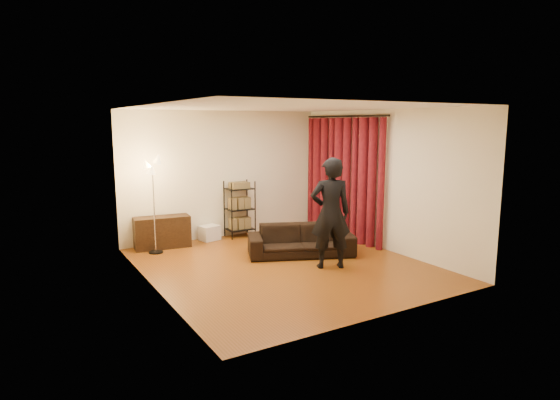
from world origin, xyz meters
TOP-DOWN VIEW (x-y plane):
  - floor at (0.00, 0.00)m, footprint 5.00×5.00m
  - ceiling at (0.00, 0.00)m, footprint 5.00×5.00m
  - wall_back at (0.00, 2.50)m, footprint 5.00×0.00m
  - wall_front at (0.00, -2.50)m, footprint 5.00×0.00m
  - wall_left at (-2.25, 0.00)m, footprint 0.00×5.00m
  - wall_right at (2.25, 0.00)m, footprint 0.00×5.00m
  - curtain_rod at (2.15, 1.12)m, footprint 0.04×2.65m
  - curtain at (2.13, 1.12)m, footprint 0.22×2.65m
  - sofa at (0.60, 0.38)m, footprint 2.09×1.45m
  - person at (0.62, -0.49)m, footprint 0.81×0.69m
  - media_cabinet at (-1.47, 2.23)m, footprint 1.11×0.52m
  - storage_boxes at (-0.44, 2.31)m, footprint 0.44×0.37m
  - wire_shelf at (0.25, 2.28)m, footprint 0.65×0.55m
  - floor_lamp at (-1.69, 1.91)m, footprint 0.43×0.43m

SIDE VIEW (x-z plane):
  - floor at x=0.00m, z-range 0.00..0.00m
  - storage_boxes at x=-0.44m, z-range 0.00..0.32m
  - sofa at x=0.60m, z-range 0.00..0.57m
  - media_cabinet at x=-1.47m, z-range 0.00..0.63m
  - wire_shelf at x=0.25m, z-range 0.00..1.22m
  - floor_lamp at x=-1.69m, z-range 0.00..1.79m
  - person at x=0.62m, z-range 0.00..1.89m
  - curtain at x=2.13m, z-range 0.00..2.55m
  - wall_back at x=0.00m, z-range -1.15..3.85m
  - wall_front at x=0.00m, z-range -1.15..3.85m
  - wall_left at x=-2.25m, z-range -1.15..3.85m
  - wall_right at x=2.25m, z-range -1.15..3.85m
  - curtain_rod at x=2.15m, z-range 2.56..2.60m
  - ceiling at x=0.00m, z-range 2.70..2.70m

